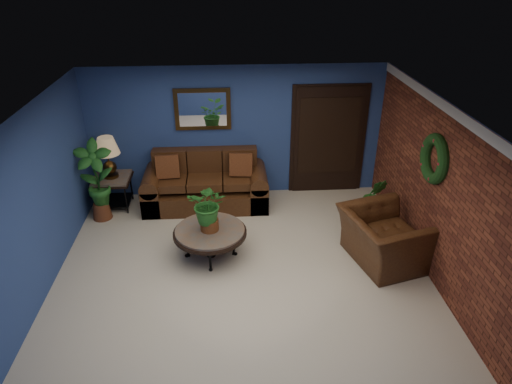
{
  "coord_description": "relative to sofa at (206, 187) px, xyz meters",
  "views": [
    {
      "loc": [
        -0.17,
        -5.58,
        4.24
      ],
      "look_at": [
        0.24,
        0.55,
        1.0
      ],
      "focal_mm": 32.0,
      "sensor_mm": 36.0,
      "label": 1
    }
  ],
  "objects": [
    {
      "name": "armchair",
      "position": [
        2.75,
        -2.03,
        0.07
      ],
      "size": [
        1.36,
        1.47,
        0.8
      ],
      "primitive_type": "imported",
      "rotation": [
        0.0,
        0.0,
        1.83
      ],
      "color": "#472B14",
      "rests_on": "ground"
    },
    {
      "name": "sofa",
      "position": [
        0.0,
        0.0,
        0.0
      ],
      "size": [
        2.28,
        0.98,
        1.02
      ],
      "color": "#472B14",
      "rests_on": "ground"
    },
    {
      "name": "wall_mirror",
      "position": [
        -0.0,
        0.37,
        1.38
      ],
      "size": [
        1.02,
        0.06,
        0.77
      ],
      "primitive_type": "cube",
      "color": "#462E13",
      "rests_on": "wall_back"
    },
    {
      "name": "wall_right_brick",
      "position": [
        3.35,
        -2.09,
        0.91
      ],
      "size": [
        0.04,
        5.0,
        2.5
      ],
      "primitive_type": "cube",
      "color": "brown",
      "rests_on": "ground"
    },
    {
      "name": "closet_door",
      "position": [
        2.35,
        0.38,
        0.71
      ],
      "size": [
        1.44,
        0.06,
        2.18
      ],
      "primitive_type": "cube",
      "color": "black",
      "rests_on": "wall_back"
    },
    {
      "name": "floor",
      "position": [
        0.6,
        -2.09,
        -0.34
      ],
      "size": [
        5.5,
        5.5,
        0.0
      ],
      "primitive_type": "plane",
      "color": "beige",
      "rests_on": "ground"
    },
    {
      "name": "tall_plant",
      "position": [
        -1.85,
        -0.44,
        0.46
      ],
      "size": [
        0.7,
        0.53,
        1.47
      ],
      "color": "#612B1B",
      "rests_on": "ground"
    },
    {
      "name": "coffee_plant",
      "position": [
        0.12,
        -1.74,
        0.57
      ],
      "size": [
        0.67,
        0.61,
        0.77
      ],
      "color": "brown",
      "rests_on": "coffee_table"
    },
    {
      "name": "floor_plant",
      "position": [
        2.95,
        -0.86,
        0.1
      ],
      "size": [
        0.44,
        0.39,
        0.84
      ],
      "color": "brown",
      "rests_on": "ground"
    },
    {
      "name": "coffee_table",
      "position": [
        0.12,
        -1.74,
        0.09
      ],
      "size": [
        1.13,
        1.13,
        0.49
      ],
      "rotation": [
        0.0,
        0.0,
        -0.22
      ],
      "color": "#58524D",
      "rests_on": "ground"
    },
    {
      "name": "wall_left",
      "position": [
        -2.15,
        -2.09,
        0.91
      ],
      "size": [
        0.04,
        5.0,
        2.5
      ],
      "primitive_type": "cube",
      "color": "navy",
      "rests_on": "ground"
    },
    {
      "name": "ceiling",
      "position": [
        0.6,
        -2.09,
        2.16
      ],
      "size": [
        5.5,
        5.0,
        0.02
      ],
      "primitive_type": "cube",
      "color": "silver",
      "rests_on": "wall_back"
    },
    {
      "name": "wreath",
      "position": [
        3.29,
        -2.04,
        1.36
      ],
      "size": [
        0.16,
        0.72,
        0.72
      ],
      "primitive_type": "torus",
      "rotation": [
        0.0,
        1.57,
        0.0
      ],
      "color": "black",
      "rests_on": "wall_right_brick"
    },
    {
      "name": "end_table",
      "position": [
        -1.7,
        -0.04,
        0.14
      ],
      "size": [
        0.67,
        0.67,
        0.62
      ],
      "color": "#58524D",
      "rests_on": "ground"
    },
    {
      "name": "wall_back",
      "position": [
        0.6,
        0.41,
        0.91
      ],
      "size": [
        5.5,
        0.04,
        2.5
      ],
      "primitive_type": "cube",
      "color": "navy",
      "rests_on": "ground"
    },
    {
      "name": "crown_molding",
      "position": [
        3.32,
        -2.09,
        2.09
      ],
      "size": [
        0.03,
        5.0,
        0.14
      ],
      "primitive_type": "cube",
      "color": "white",
      "rests_on": "wall_right_brick"
    },
    {
      "name": "table_lamp",
      "position": [
        -1.7,
        -0.04,
        0.76
      ],
      "size": [
        0.44,
        0.44,
        0.74
      ],
      "color": "#462E13",
      "rests_on": "end_table"
    },
    {
      "name": "side_chair",
      "position": [
        0.71,
        0.04,
        0.21
      ],
      "size": [
        0.44,
        0.44,
        0.97
      ],
      "rotation": [
        0.0,
        0.0,
        0.05
      ],
      "color": "#563118",
      "rests_on": "ground"
    }
  ]
}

